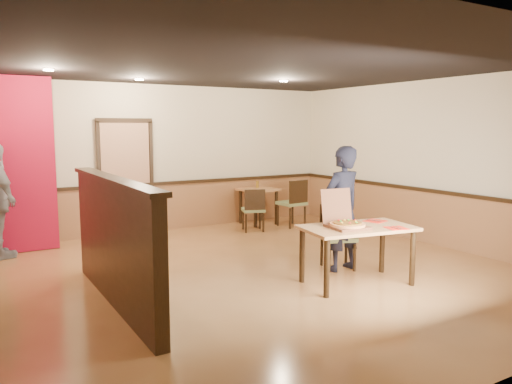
% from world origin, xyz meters
% --- Properties ---
extents(floor, '(7.00, 7.00, 0.00)m').
position_xyz_m(floor, '(0.00, 0.00, 0.00)').
color(floor, '#B37A45').
rests_on(floor, ground).
extents(ceiling, '(7.00, 7.00, 0.00)m').
position_xyz_m(ceiling, '(0.00, 0.00, 2.80)').
color(ceiling, black).
rests_on(ceiling, wall_back).
extents(wall_back, '(7.00, 0.00, 7.00)m').
position_xyz_m(wall_back, '(0.00, 3.50, 1.40)').
color(wall_back, beige).
rests_on(wall_back, floor).
extents(wall_right, '(0.00, 7.00, 7.00)m').
position_xyz_m(wall_right, '(3.50, 0.00, 1.40)').
color(wall_right, beige).
rests_on(wall_right, floor).
extents(wainscot_back, '(7.00, 0.04, 0.90)m').
position_xyz_m(wainscot_back, '(0.00, 3.47, 0.45)').
color(wainscot_back, '#91603A').
rests_on(wainscot_back, floor).
extents(chair_rail_back, '(7.00, 0.06, 0.06)m').
position_xyz_m(chair_rail_back, '(0.00, 3.45, 0.92)').
color(chair_rail_back, black).
rests_on(chair_rail_back, wall_back).
extents(wainscot_right, '(0.04, 7.00, 0.90)m').
position_xyz_m(wainscot_right, '(3.47, 0.00, 0.45)').
color(wainscot_right, '#91603A').
rests_on(wainscot_right, floor).
extents(chair_rail_right, '(0.06, 7.00, 0.06)m').
position_xyz_m(chair_rail_right, '(3.45, 0.00, 0.92)').
color(chair_rail_right, black).
rests_on(chair_rail_right, wall_right).
extents(back_door, '(0.90, 0.06, 2.10)m').
position_xyz_m(back_door, '(-0.80, 3.46, 1.05)').
color(back_door, tan).
rests_on(back_door, wall_back).
extents(booth_partition, '(0.20, 3.10, 1.44)m').
position_xyz_m(booth_partition, '(-2.00, -0.20, 0.74)').
color(booth_partition, black).
rests_on(booth_partition, floor).
extents(red_accent_panel, '(1.60, 0.20, 2.78)m').
position_xyz_m(red_accent_panel, '(-2.90, 3.00, 1.40)').
color(red_accent_panel, '#A20B27').
rests_on(red_accent_panel, floor).
extents(spot_a, '(0.14, 0.14, 0.02)m').
position_xyz_m(spot_a, '(-2.30, 1.80, 2.78)').
color(spot_a, '#FFD9B2').
rests_on(spot_a, ceiling).
extents(spot_b, '(0.14, 0.14, 0.02)m').
position_xyz_m(spot_b, '(-0.80, 2.50, 2.78)').
color(spot_b, '#FFD9B2').
rests_on(spot_b, ceiling).
extents(spot_c, '(0.14, 0.14, 0.02)m').
position_xyz_m(spot_c, '(1.40, 1.50, 2.78)').
color(spot_c, '#FFD9B2').
rests_on(spot_c, ceiling).
extents(main_table, '(1.50, 1.01, 0.75)m').
position_xyz_m(main_table, '(0.84, -1.04, 0.64)').
color(main_table, tan).
rests_on(main_table, floor).
extents(diner_chair, '(0.58, 0.58, 0.90)m').
position_xyz_m(diner_chair, '(1.12, -0.30, 0.49)').
color(diner_chair, olive).
rests_on(diner_chair, floor).
extents(side_chair_left, '(0.53, 0.53, 0.83)m').
position_xyz_m(side_chair_left, '(1.36, 2.44, 0.45)').
color(side_chair_left, olive).
rests_on(side_chair_left, floor).
extents(side_chair_right, '(0.51, 0.51, 0.95)m').
position_xyz_m(side_chair_right, '(2.29, 2.43, 0.52)').
color(side_chair_right, olive).
rests_on(side_chair_right, floor).
extents(side_table, '(0.75, 0.75, 0.74)m').
position_xyz_m(side_table, '(1.83, 3.05, 0.57)').
color(side_table, tan).
rests_on(side_table, floor).
extents(diner, '(0.68, 0.49, 1.74)m').
position_xyz_m(diner, '(1.09, -0.44, 0.87)').
color(diner, black).
rests_on(diner, floor).
extents(pizza_box, '(0.50, 0.57, 0.46)m').
position_xyz_m(pizza_box, '(0.66, -1.01, 0.81)').
color(pizza_box, brown).
rests_on(pizza_box, main_table).
extents(pizza, '(0.51, 0.51, 0.03)m').
position_xyz_m(pizza, '(0.65, -1.06, 0.79)').
color(pizza, '#F49F58').
rests_on(pizza, pizza_box).
extents(napkin_near, '(0.29, 0.29, 0.01)m').
position_xyz_m(napkin_near, '(1.17, -1.37, 0.75)').
color(napkin_near, red).
rests_on(napkin_near, main_table).
extents(napkin_far, '(0.30, 0.30, 0.01)m').
position_xyz_m(napkin_far, '(1.29, -0.89, 0.75)').
color(napkin_far, red).
rests_on(napkin_far, main_table).
extents(condiment, '(0.06, 0.06, 0.14)m').
position_xyz_m(condiment, '(1.89, 3.18, 0.81)').
color(condiment, brown).
rests_on(condiment, side_table).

